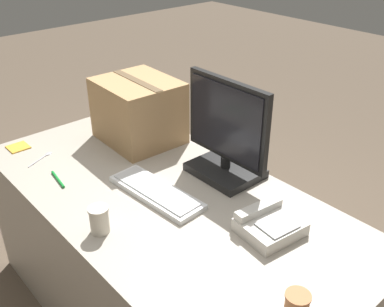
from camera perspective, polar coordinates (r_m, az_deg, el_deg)
name	(u,v)px	position (r m, az deg, el deg)	size (l,w,h in m)	color
office_desk	(167,260)	(2.12, -3.25, -13.34)	(1.80, 0.90, 0.73)	#A89E8E
monitor	(226,138)	(1.95, 4.38, 1.99)	(0.44, 0.24, 0.44)	black
keyboard	(156,192)	(1.89, -4.58, -4.88)	(0.46, 0.18, 0.03)	silver
desk_phone	(269,225)	(1.69, 9.75, -8.92)	(0.21, 0.23, 0.08)	beige
paper_cup_left	(99,220)	(1.69, -11.69, -8.24)	(0.08, 0.08, 0.11)	beige
paper_cup_right	(297,306)	(1.40, 13.15, -18.34)	(0.08, 0.08, 0.09)	#BC7547
spoon	(44,156)	(2.28, -18.27, -0.36)	(0.08, 0.15, 0.00)	#B2B2B7
cardboard_box	(139,111)	(2.28, -6.80, 5.41)	(0.40, 0.36, 0.32)	tan
pen_marker	(58,179)	(2.06, -16.66, -3.15)	(0.15, 0.03, 0.01)	#198C33
sticky_note_pad	(18,147)	(2.41, -21.20, 0.76)	(0.10, 0.10, 0.01)	gold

